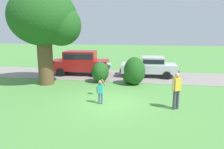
# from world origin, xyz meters

# --- Properties ---
(ground_plane) EXTENTS (80.00, 80.00, 0.00)m
(ground_plane) POSITION_xyz_m (0.00, 0.00, 0.00)
(ground_plane) COLOR #518E42
(driveway_strip) EXTENTS (28.00, 4.40, 0.02)m
(driveway_strip) POSITION_xyz_m (0.00, 6.64, 0.01)
(driveway_strip) COLOR gray
(driveway_strip) RESTS_ON ground
(oak_tree_large) EXTENTS (4.68, 4.36, 6.29)m
(oak_tree_large) POSITION_xyz_m (-4.83, 3.26, 4.20)
(oak_tree_large) COLOR brown
(oak_tree_large) RESTS_ON ground
(shrub_near_tree) EXTENTS (1.18, 1.36, 1.43)m
(shrub_near_tree) POSITION_xyz_m (-1.50, 4.31, 0.72)
(shrub_near_tree) COLOR #1E511C
(shrub_near_tree) RESTS_ON ground
(shrub_centre_left) EXTENTS (1.50, 1.44, 1.86)m
(shrub_centre_left) POSITION_xyz_m (0.85, 4.07, 0.86)
(shrub_centre_left) COLOR #1E511C
(shrub_centre_left) RESTS_ON ground
(parked_sedan) EXTENTS (4.48, 2.26, 1.56)m
(parked_sedan) POSITION_xyz_m (1.89, 6.82, 0.85)
(parked_sedan) COLOR silver
(parked_sedan) RESTS_ON ground
(parked_suv) EXTENTS (4.82, 2.37, 1.92)m
(parked_suv) POSITION_xyz_m (-3.68, 6.60, 1.08)
(parked_suv) COLOR maroon
(parked_suv) RESTS_ON ground
(child_thrower) EXTENTS (0.46, 0.26, 1.29)m
(child_thrower) POSITION_xyz_m (-0.46, -0.16, 0.72)
(child_thrower) COLOR #4C608C
(child_thrower) RESTS_ON ground
(frisbee) EXTENTS (0.27, 0.28, 0.16)m
(frisbee) POSITION_xyz_m (-0.22, 0.92, 1.86)
(frisbee) COLOR #337FDB
(adult_onlooker) EXTENTS (0.44, 0.39, 1.74)m
(adult_onlooker) POSITION_xyz_m (3.17, -0.27, 0.98)
(adult_onlooker) COLOR #3F3F4C
(adult_onlooker) RESTS_ON ground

